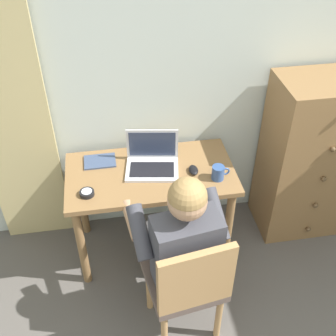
% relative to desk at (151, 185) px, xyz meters
% --- Properties ---
extents(wall_back, '(4.80, 0.05, 2.50)m').
position_rel_desk_xyz_m(wall_back, '(0.42, 0.36, 0.64)').
color(wall_back, silver).
rests_on(wall_back, ground_plane).
extents(curtain_panel, '(0.48, 0.03, 2.15)m').
position_rel_desk_xyz_m(curtain_panel, '(-0.84, 0.29, 0.47)').
color(curtain_panel, '#CCB77A').
rests_on(curtain_panel, ground_plane).
extents(desk, '(1.10, 0.59, 0.73)m').
position_rel_desk_xyz_m(desk, '(0.00, 0.00, 0.00)').
color(desk, olive).
rests_on(desk, ground_plane).
extents(dresser, '(0.63, 0.47, 1.25)m').
position_rel_desk_xyz_m(dresser, '(1.16, 0.09, 0.02)').
color(dresser, olive).
rests_on(dresser, ground_plane).
extents(chair, '(0.47, 0.46, 0.87)m').
position_rel_desk_xyz_m(chair, '(0.11, -0.72, -0.12)').
color(chair, brown).
rests_on(chair, ground_plane).
extents(person_seated, '(0.59, 0.62, 1.19)m').
position_rel_desk_xyz_m(person_seated, '(0.09, -0.54, 0.06)').
color(person_seated, '#4C4C4C').
rests_on(person_seated, ground_plane).
extents(laptop, '(0.38, 0.30, 0.24)m').
position_rel_desk_xyz_m(laptop, '(0.02, 0.05, 0.17)').
color(laptop, silver).
rests_on(laptop, desk).
extents(computer_mouse, '(0.06, 0.10, 0.03)m').
position_rel_desk_xyz_m(computer_mouse, '(0.28, -0.05, 0.13)').
color(computer_mouse, black).
rests_on(computer_mouse, desk).
extents(desk_clock, '(0.09, 0.09, 0.03)m').
position_rel_desk_xyz_m(desk_clock, '(-0.41, -0.15, 0.13)').
color(desk_clock, black).
rests_on(desk_clock, desk).
extents(notebook_pad, '(0.21, 0.15, 0.01)m').
position_rel_desk_xyz_m(notebook_pad, '(-0.32, 0.16, 0.12)').
color(notebook_pad, '#3D4C6B').
rests_on(notebook_pad, desk).
extents(coffee_mug, '(0.12, 0.08, 0.09)m').
position_rel_desk_xyz_m(coffee_mug, '(0.42, -0.14, 0.17)').
color(coffee_mug, '#33518C').
rests_on(coffee_mug, desk).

